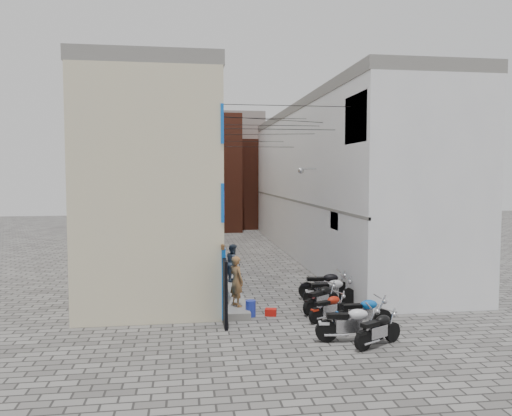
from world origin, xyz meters
name	(u,v)px	position (x,y,z in m)	size (l,w,h in m)	color
ground	(297,319)	(0.00, 0.00, 0.00)	(90.00, 90.00, 0.00)	#514E4C
plinth	(215,255)	(-2.05, 13.00, 0.12)	(0.90, 26.00, 0.25)	gray
building_left	(164,182)	(-4.98, 12.95, 4.50)	(5.10, 27.00, 9.00)	beige
building_right	(330,181)	(5.00, 13.00, 4.51)	(5.94, 26.00, 9.00)	silver
building_far_brick_left	(205,173)	(-2.00, 28.00, 5.00)	(6.00, 6.00, 10.00)	brown
building_far_brick_right	(258,184)	(3.00, 30.00, 4.00)	(5.00, 6.00, 8.00)	brown
building_far_concrete	(222,168)	(0.00, 34.00, 5.50)	(8.00, 5.00, 11.00)	gray
far_shopfront	(230,219)	(0.00, 25.20, 1.20)	(2.00, 0.30, 2.40)	black
overhead_wires	(263,129)	(0.00, 7.64, 7.12)	(5.80, 13.02, 1.32)	black
motorcycle_a	(378,328)	(1.70, -3.00, 0.54)	(0.59, 1.86, 1.07)	black
motorcycle_b	(350,322)	(1.03, -2.52, 0.60)	(0.66, 2.08, 1.21)	silver
motorcycle_c	(363,311)	(1.84, -1.35, 0.57)	(0.62, 1.95, 1.13)	#0B51A8
motorcycle_d	(329,306)	(1.01, -0.39, 0.50)	(0.55, 1.73, 1.00)	#9D1B0B
motorcycle_e	(321,297)	(1.05, 0.70, 0.55)	(0.60, 1.89, 1.09)	black
motorcycle_f	(330,290)	(1.60, 1.53, 0.59)	(0.65, 2.04, 1.18)	#B6B5BA
motorcycle_g	(325,284)	(1.70, 2.51, 0.61)	(0.67, 2.12, 1.23)	black
person_a	(237,281)	(-1.99, 1.00, 1.15)	(0.66, 0.43, 1.80)	#A16A3A
person_b	(233,263)	(-1.70, 5.20, 1.06)	(0.79, 0.62, 1.63)	#35404F
water_jug_near	(251,308)	(-1.55, 0.50, 0.28)	(0.36, 0.36, 0.56)	#2133A9
water_jug_far	(251,309)	(-1.55, 0.50, 0.25)	(0.32, 0.32, 0.50)	#2469B4
red_crate	(271,312)	(-0.84, 0.50, 0.12)	(0.39, 0.29, 0.24)	red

